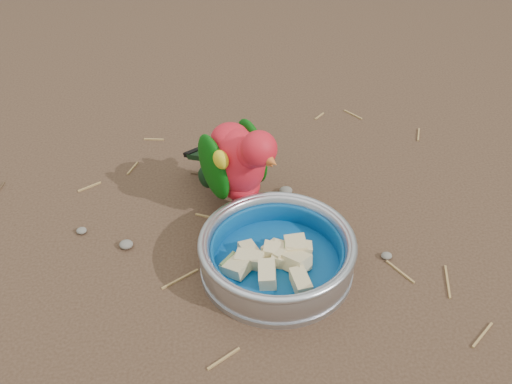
{
  "coord_description": "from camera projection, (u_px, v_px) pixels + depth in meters",
  "views": [
    {
      "loc": [
        0.02,
        -0.61,
        0.64
      ],
      "look_at": [
        0.07,
        0.09,
        0.08
      ],
      "focal_mm": 40.0,
      "sensor_mm": 36.0,
      "label": 1
    }
  ],
  "objects": [
    {
      "name": "lory_parrot",
      "position": [
        238.0,
        169.0,
        0.93
      ],
      "size": [
        0.21,
        0.24,
        0.18
      ],
      "primitive_type": null,
      "rotation": [
        0.0,
        0.0,
        -2.56
      ],
      "color": "red",
      "rests_on": "ground"
    },
    {
      "name": "fruit_wedges",
      "position": [
        277.0,
        255.0,
        0.86
      ],
      "size": [
        0.14,
        0.14,
        0.03
      ],
      "primitive_type": null,
      "color": "beige",
      "rests_on": "food_bowl"
    },
    {
      "name": "ground_debris",
      "position": [
        203.0,
        257.0,
        0.89
      ],
      "size": [
        0.9,
        0.8,
        0.01
      ],
      "primitive_type": null,
      "color": "#A37C47",
      "rests_on": "ground"
    },
    {
      "name": "ground",
      "position": [
        216.0,
        272.0,
        0.87
      ],
      "size": [
        60.0,
        60.0,
        0.0
      ],
      "primitive_type": "plane",
      "color": "#493122"
    },
    {
      "name": "food_bowl",
      "position": [
        277.0,
        265.0,
        0.87
      ],
      "size": [
        0.23,
        0.23,
        0.02
      ],
      "primitive_type": "cylinder",
      "color": "#B2B2BA",
      "rests_on": "ground"
    },
    {
      "name": "bowl_wall",
      "position": [
        277.0,
        251.0,
        0.85
      ],
      "size": [
        0.23,
        0.23,
        0.04
      ],
      "primitive_type": null,
      "color": "#B2B2BA",
      "rests_on": "food_bowl"
    }
  ]
}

